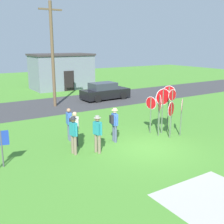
% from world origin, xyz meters
% --- Properties ---
extents(ground_plane, '(80.00, 80.00, 0.00)m').
position_xyz_m(ground_plane, '(0.00, 0.00, 0.00)').
color(ground_plane, '#47842D').
extents(street_asphalt, '(60.00, 6.40, 0.01)m').
position_xyz_m(street_asphalt, '(0.00, 11.37, 0.00)').
color(street_asphalt, '#38383A').
rests_on(street_asphalt, ground).
extents(concrete_path, '(3.20, 2.40, 0.01)m').
position_xyz_m(concrete_path, '(-1.09, -4.46, 0.00)').
color(concrete_path, '#ADAAA3').
rests_on(concrete_path, ground).
extents(building_background, '(6.52, 4.10, 3.80)m').
position_xyz_m(building_background, '(3.69, 19.29, 1.91)').
color(building_background, slate).
rests_on(building_background, ground).
extents(utility_pole, '(1.80, 0.24, 7.89)m').
position_xyz_m(utility_pole, '(-0.34, 11.02, 4.13)').
color(utility_pole, brown).
rests_on(utility_pole, ground).
extents(parked_car_on_street, '(4.35, 2.11, 1.51)m').
position_xyz_m(parked_car_on_street, '(4.48, 11.36, 0.69)').
color(parked_car_on_street, black).
rests_on(parked_car_on_street, ground).
extents(stop_sign_leaning_right, '(0.89, 0.15, 2.50)m').
position_xyz_m(stop_sign_leaning_right, '(2.10, 1.31, 1.74)').
color(stop_sign_leaning_right, '#51664C').
rests_on(stop_sign_leaning_right, ground).
extents(stop_sign_far_back, '(0.62, 0.09, 2.49)m').
position_xyz_m(stop_sign_far_back, '(2.39, 0.91, 1.65)').
color(stop_sign_far_back, '#51664C').
rests_on(stop_sign_far_back, ground).
extents(stop_sign_tallest, '(0.58, 0.51, 2.04)m').
position_xyz_m(stop_sign_tallest, '(2.68, 0.46, 1.38)').
color(stop_sign_tallest, '#51664C').
rests_on(stop_sign_tallest, ground).
extents(stop_sign_leaning_left, '(0.70, 0.18, 2.24)m').
position_xyz_m(stop_sign_leaning_left, '(2.32, 1.83, 1.52)').
color(stop_sign_leaning_left, '#51664C').
rests_on(stop_sign_leaning_left, ground).
extents(stop_sign_low_front, '(0.72, 0.33, 1.95)m').
position_xyz_m(stop_sign_low_front, '(1.95, 0.50, 1.33)').
color(stop_sign_low_front, '#51664C').
rests_on(stop_sign_low_front, ground).
extents(stop_sign_nearest, '(0.49, 0.75, 2.24)m').
position_xyz_m(stop_sign_nearest, '(1.69, 1.09, 1.54)').
color(stop_sign_nearest, '#51664C').
rests_on(stop_sign_nearest, ground).
extents(stop_sign_rear_right, '(0.45, 0.56, 2.58)m').
position_xyz_m(stop_sign_rear_right, '(2.74, 1.53, 1.75)').
color(stop_sign_rear_right, '#51664C').
rests_on(stop_sign_rear_right, ground).
extents(stop_sign_rear_left, '(0.15, 0.69, 2.06)m').
position_xyz_m(stop_sign_rear_left, '(1.61, 1.70, 1.39)').
color(stop_sign_rear_left, '#51664C').
rests_on(stop_sign_rear_left, ground).
extents(person_in_dark_shirt, '(0.27, 0.57, 1.69)m').
position_xyz_m(person_in_dark_shirt, '(-2.65, 2.99, 0.95)').
color(person_in_dark_shirt, '#4C5670').
rests_on(person_in_dark_shirt, ground).
extents(person_in_blue, '(0.39, 0.56, 1.69)m').
position_xyz_m(person_in_blue, '(-2.74, 2.15, 0.98)').
color(person_in_blue, '#2D2D33').
rests_on(person_in_blue, ground).
extents(person_on_left, '(0.32, 0.56, 1.74)m').
position_xyz_m(person_on_left, '(-2.26, 0.77, 0.98)').
color(person_on_left, '#7A6B56').
rests_on(person_on_left, ground).
extents(person_holding_notes, '(0.41, 0.56, 1.74)m').
position_xyz_m(person_holding_notes, '(-0.84, 1.58, 1.01)').
color(person_holding_notes, '#4C5670').
rests_on(person_holding_notes, ground).
extents(person_near_signs, '(0.32, 0.57, 1.74)m').
position_xyz_m(person_near_signs, '(-3.22, 1.21, 0.98)').
color(person_near_signs, '#7A6B56').
rests_on(person_near_signs, ground).
extents(info_panel_leftmost, '(0.59, 0.16, 1.51)m').
position_xyz_m(info_panel_leftmost, '(-6.20, 1.52, 1.04)').
color(info_panel_leftmost, '#4C4C51').
rests_on(info_panel_leftmost, ground).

